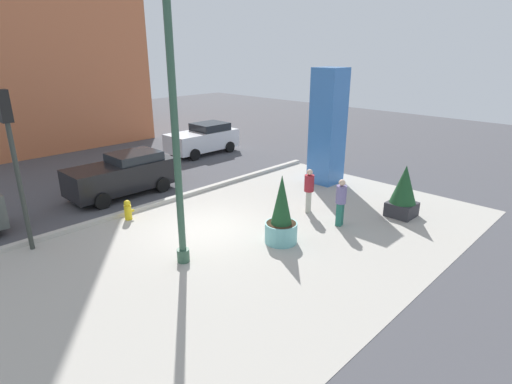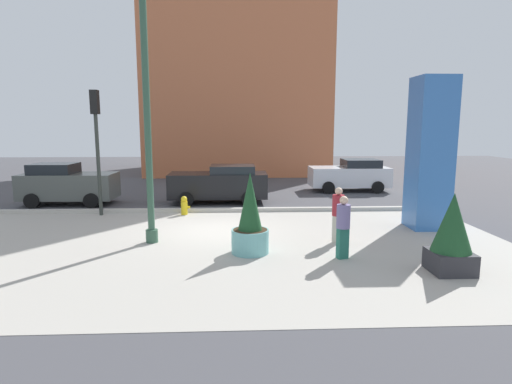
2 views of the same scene
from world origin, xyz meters
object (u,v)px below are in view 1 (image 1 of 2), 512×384
Objects in this scene: fire_hydrant at (128,210)px; pedestrian_on_sidewalk at (309,189)px; art_pillar_blue at (328,127)px; lamp_post at (176,141)px; potted_plant_near_left at (404,191)px; potted_plant_mid_plaza at (281,217)px; car_passing_lane at (123,174)px; car_curb_west at (203,139)px; pedestrian_by_curb at (341,200)px; traffic_light_corner at (12,147)px.

pedestrian_on_sidewalk is (5.12, -4.22, 0.57)m from fire_hydrant.
lamp_post is at bearing -170.93° from art_pillar_blue.
potted_plant_mid_plaza reaches higher than potted_plant_near_left.
car_passing_lane is at bearing 121.83° from potted_plant_near_left.
car_curb_west is at bearing 48.47° from lamp_post.
potted_plant_near_left reaches higher than car_curb_west.
pedestrian_on_sidewalk is at bearing 81.31° from pedestrian_by_curb.
potted_plant_mid_plaza is 0.47× the size of traffic_light_corner.
car_passing_lane is at bearing 119.30° from pedestrian_on_sidewalk.
potted_plant_near_left is at bearing -20.30° from potted_plant_mid_plaza.
traffic_light_corner is at bearing 153.04° from pedestrian_on_sidewalk.
art_pillar_blue is 12.18m from traffic_light_corner.
pedestrian_on_sidewalk is at bearing -107.02° from car_curb_west.
fire_hydrant is 0.16× the size of traffic_light_corner.
art_pillar_blue is 1.06× the size of traffic_light_corner.
car_curb_west is 7.62m from car_passing_lane.
fire_hydrant is 0.44× the size of pedestrian_on_sidewalk.
art_pillar_blue is at bearing -16.27° from fire_hydrant.
pedestrian_by_curb is at bearing 153.43° from potted_plant_near_left.
lamp_post reaches higher than car_passing_lane.
potted_plant_near_left is 0.47× the size of car_curb_west.
potted_plant_mid_plaza is at bearing -42.34° from traffic_light_corner.
art_pillar_blue is at bearing -87.16° from car_curb_west.
potted_plant_mid_plaza is (2.94, -1.20, -2.69)m from lamp_post.
potted_plant_near_left is (7.69, -2.96, -2.62)m from lamp_post.
car_passing_lane reaches higher than pedestrian_by_curb.
potted_plant_near_left is 12.80m from traffic_light_corner.
art_pillar_blue is 9.08m from car_passing_lane.
potted_plant_mid_plaza is 8.10m from traffic_light_corner.
pedestrian_by_curb reaches higher than pedestrian_on_sidewalk.
art_pillar_blue is 6.81× the size of fire_hydrant.
art_pillar_blue is (9.10, 1.45, -1.02)m from lamp_post.
pedestrian_by_curb is (-3.31, -11.60, 0.08)m from car_curb_west.
potted_plant_mid_plaza is at bearing -117.56° from car_curb_west.
traffic_light_corner is 2.86× the size of pedestrian_on_sidewalk.
pedestrian_by_curb is (3.59, -8.36, 0.06)m from car_passing_lane.
pedestrian_by_curb is at bearing -18.51° from lamp_post.
car_curb_west is at bearing 62.44° from potted_plant_mid_plaza.
lamp_post is 9.77× the size of fire_hydrant.
lamp_post reaches higher than potted_plant_near_left.
lamp_post is 8.65m from potted_plant_near_left.
art_pillar_blue reaches higher than potted_plant_mid_plaza.
potted_plant_near_left reaches higher than pedestrian_on_sidewalk.
traffic_light_corner is 2.86× the size of pedestrian_by_curb.
car_passing_lane is at bearing 145.06° from art_pillar_blue.
pedestrian_by_curb is at bearing -49.71° from fire_hydrant.
pedestrian_on_sidewalk is (8.40, -4.27, -2.29)m from traffic_light_corner.
lamp_post is 5.12m from fire_hydrant.
art_pillar_blue is 4.21m from pedestrian_on_sidewalk.
potted_plant_near_left is at bearing -33.65° from traffic_light_corner.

